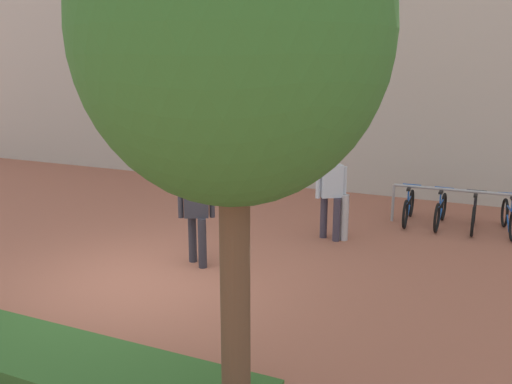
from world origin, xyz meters
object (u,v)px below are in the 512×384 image
person_shirt_white (331,190)px  person_suited_navy (196,209)px  bike_rack_cluster (457,212)px  bollard_steel (344,217)px  tree_sidewalk (233,33)px

person_shirt_white → person_suited_navy: same height
bike_rack_cluster → person_suited_navy: (-3.86, -3.96, 0.64)m
bike_rack_cluster → person_shirt_white: bearing=-141.2°
bike_rack_cluster → person_shirt_white: 2.88m
bollard_steel → person_shirt_white: 0.60m
tree_sidewalk → person_shirt_white: 6.26m
bollard_steel → person_suited_navy: 3.03m
tree_sidewalk → bollard_steel: tree_sidewalk is taller
person_shirt_white → bike_rack_cluster: bearing=38.8°
bike_rack_cluster → bollard_steel: size_ratio=2.95×
tree_sidewalk → person_shirt_white: bearing=97.3°
person_suited_navy → tree_sidewalk: bearing=-55.1°
bike_rack_cluster → person_suited_navy: size_ratio=1.55×
bollard_steel → person_shirt_white: (-0.26, -0.07, 0.53)m
tree_sidewalk → person_suited_navy: tree_sidewalk is taller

